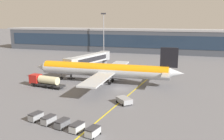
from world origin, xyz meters
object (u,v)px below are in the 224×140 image
main_airliner (105,70)px  fuel_tanker (45,81)px  baggage_cart_0 (36,116)px  baggage_cart_3 (77,127)px  baggage_cart_4 (93,132)px  pushback_tug (124,100)px  baggage_cart_2 (62,123)px  baggage_cart_1 (49,120)px

main_airliner → fuel_tanker: (-14.58, -9.04, -2.20)m
baggage_cart_0 → baggage_cart_3: size_ratio=1.00×
fuel_tanker → baggage_cart_3: 31.09m
baggage_cart_3 → baggage_cart_4: bearing=-12.4°
main_airliner → pushback_tug: 19.47m
baggage_cart_2 → baggage_cart_3: same height
fuel_tanker → baggage_cart_0: fuel_tanker is taller
baggage_cart_4 → baggage_cart_3: bearing=167.6°
baggage_cart_1 → baggage_cart_3: same height
baggage_cart_1 → baggage_cart_4: bearing=-12.4°
baggage_cart_1 → main_airliner: bearing=89.8°
baggage_cart_3 → main_airliner: bearing=100.8°
fuel_tanker → baggage_cart_1: fuel_tanker is taller
baggage_cart_1 → baggage_cart_2: bearing=-12.4°
main_airliner → baggage_cart_4: bearing=-74.3°
baggage_cart_4 → fuel_tanker: bearing=135.0°
main_airliner → baggage_cart_1: size_ratio=15.47×
pushback_tug → baggage_cart_0: 19.33m
baggage_cart_1 → baggage_cart_3: (6.25, -1.38, 0.00)m
main_airliner → baggage_cart_3: 32.93m
baggage_cart_1 → pushback_tug: bearing=54.6°
baggage_cart_2 → baggage_cart_1: bearing=167.6°
pushback_tug → baggage_cart_1: size_ratio=1.48×
main_airliner → pushback_tug: (10.24, -16.27, -3.10)m
baggage_cart_4 → pushback_tug: bearing=86.7°
main_airliner → pushback_tug: size_ratio=10.47×
fuel_tanker → baggage_cart_3: bearing=-48.2°
baggage_cart_0 → baggage_cart_3: bearing=-12.4°
pushback_tug → baggage_cart_2: size_ratio=1.48×
baggage_cart_3 → baggage_cart_1: bearing=167.6°
pushback_tug → baggage_cart_4: size_ratio=1.48×
main_airliner → baggage_cart_3: (6.15, -32.20, -3.16)m
fuel_tanker → main_airliner: bearing=31.8°
fuel_tanker → baggage_cart_1: 26.17m
pushback_tug → baggage_cart_2: 16.86m
fuel_tanker → pushback_tug: fuel_tanker is taller
baggage_cart_1 → baggage_cart_2: 3.20m
pushback_tug → fuel_tanker: bearing=163.8°
main_airliner → baggage_cart_2: 31.81m
baggage_cart_2 → baggage_cart_4: 6.40m
pushback_tug → baggage_cart_0: bearing=-134.2°
fuel_tanker → pushback_tug: bearing=-16.2°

